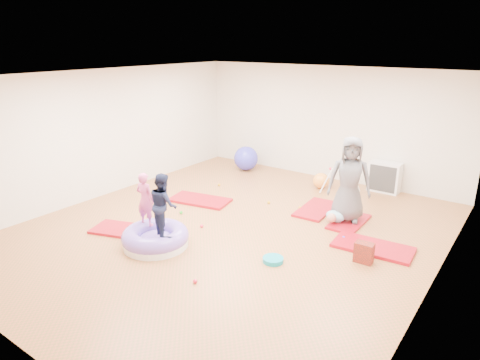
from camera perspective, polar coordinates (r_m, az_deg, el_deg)
The scene contains 19 objects.
room at distance 7.57m, azimuth -1.33°, elevation 3.02°, with size 7.01×8.01×2.81m.
gym_mat_front_left at distance 8.26m, azimuth -15.12°, elevation -6.46°, with size 1.20×0.60×0.05m, color #A71514.
gym_mat_mid_left at distance 9.45m, azimuth -5.37°, elevation -2.68°, with size 1.30×0.65×0.05m, color #A71514.
gym_mat_center_back at distance 9.07m, azimuth 10.13°, elevation -3.84°, with size 1.19×0.59×0.05m, color #A71514.
gym_mat_right at distance 7.69m, azimuth 17.29°, elevation -8.55°, with size 1.31×0.65×0.05m, color #A71514.
gym_mat_rear_right at distance 8.59m, azimuth 14.32°, elevation -5.42°, with size 1.08×0.54×0.04m, color #A71514.
inflatable_cushion at distance 7.55m, azimuth -11.21°, elevation -7.61°, with size 1.15×1.15×0.36m.
child_pink at distance 7.55m, azimuth -12.55°, elevation -2.17°, with size 0.35×0.23×0.96m, color #CC4985.
child_navy at distance 7.10m, azimuth -10.20°, elevation -2.87°, with size 0.52×0.40×1.07m, color #141A38.
adult_caregiver at distance 8.34m, azimuth 14.40°, elevation 0.07°, with size 0.81×0.52×1.65m, color #515055.
infant at distance 8.42m, azimuth 12.49°, elevation -4.78°, with size 0.38×0.38×0.22m.
ball_pit_balls at distance 8.38m, azimuth -0.34°, elevation -5.36°, with size 3.69×3.69×0.07m.
exercise_ball_blue at distance 11.59m, azimuth 0.81°, elevation 2.90°, with size 0.65×0.65×0.65m, color #3837CD.
exercise_ball_orange at distance 10.36m, azimuth 10.74°, elevation -0.09°, with size 0.38×0.38×0.38m, color #FF9533.
infant_play_gym at distance 10.06m, azimuth 13.31°, elevation 0.30°, with size 0.73×0.69×0.56m.
cube_shelf at distance 10.46m, azimuth 18.71°, elevation 0.38°, with size 0.71×0.35×0.71m.
balance_disc at distance 6.97m, azimuth 4.42°, elevation -10.56°, with size 0.33×0.33×0.07m, color #0B8AA2.
backpack at distance 7.16m, azimuth 16.19°, elevation -9.28°, with size 0.29×0.18×0.34m, color #AB1D0B.
yellow_toy at distance 7.30m, azimuth -9.27°, elevation -9.54°, with size 0.19×0.19×0.03m, color gold.
Camera 1 is at (4.41, -5.82, 3.38)m, focal length 32.00 mm.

